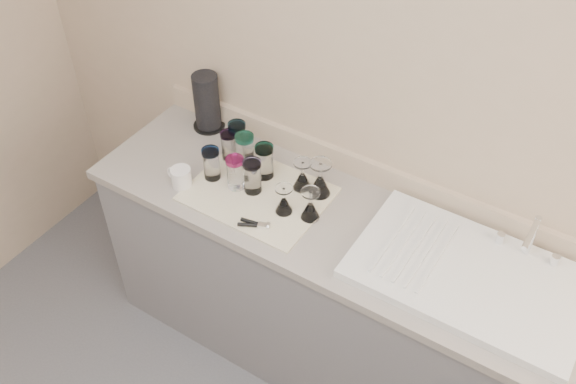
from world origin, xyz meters
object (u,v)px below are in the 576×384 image
Objects in this scene: goblet_front_right at (310,208)px; can_opener at (255,224)px; tumbler_blue at (235,172)px; paper_towel_roll at (207,102)px; tumbler_teal at (229,145)px; white_mug at (181,177)px; sink_unit at (469,275)px; goblet_front_left at (284,203)px; tumbler_purple at (264,161)px; tumbler_cyan at (245,151)px; tumbler_extra at (237,138)px; tumbler_magenta at (211,163)px; goblet_back_right at (320,183)px; tumbler_lavender at (252,176)px; goblet_back_left at (302,179)px.

can_opener is (-0.16, -0.16, -0.04)m from goblet_front_right.
tumbler_blue is 0.54× the size of paper_towel_roll.
tumbler_teal is 0.25m from white_mug.
paper_towel_roll reaches higher than tumbler_blue.
goblet_front_right is at bearing -176.08° from sink_unit.
goblet_front_left is 0.11m from goblet_front_right.
tumbler_cyan is at bearing 173.42° from tumbler_purple.
tumbler_purple reaches higher than tumbler_blue.
tumbler_extra is 0.42m from goblet_front_left.
tumbler_magenta is (-0.07, -0.14, -0.01)m from tumbler_cyan.
tumbler_purple is 0.97× the size of goblet_back_right.
goblet_front_right is (0.47, -0.17, -0.03)m from tumbler_extra.
tumbler_blue is at bearing -118.17° from tumbler_purple.
tumbler_teal is at bearing 96.14° from tumbler_magenta.
goblet_back_right is 0.68m from paper_towel_roll.
goblet_front_right is at bearing -20.44° from tumbler_extra.
sink_unit reaches higher than tumbler_lavender.
goblet_back_right is 1.29× the size of can_opener.
sink_unit is 6.66× the size of can_opener.
tumbler_blue is 1.24× the size of white_mug.
tumbler_teal is 0.84× the size of goblet_back_right.
tumbler_cyan is 0.11m from tumbler_purple.
tumbler_blue is 0.34m from goblet_back_right.
goblet_front_left is 0.14m from can_opener.
sink_unit reaches higher than tumbler_magenta.
can_opener is at bearing -24.45° from tumbler_magenta.
can_opener is (-0.12, -0.29, -0.05)m from goblet_back_right.
sink_unit is 3.03× the size of paper_towel_roll.
goblet_back_left is 1.10× the size of goblet_front_left.
goblet_front_left is at bearing -11.37° from tumbler_lavender.
tumbler_lavender is 0.50m from paper_towel_roll.
goblet_back_left is 1.01× the size of goblet_front_right.
tumbler_blue is 0.92× the size of goblet_back_right.
tumbler_cyan is at bearing -2.87° from tumbler_teal.
tumbler_blue is 0.23m from white_mug.
paper_towel_roll reaches higher than goblet_front_left.
paper_towel_roll reaches higher than sink_unit.
tumbler_teal is at bearing 175.83° from sink_unit.
tumbler_teal is 0.87× the size of tumbler_purple.
goblet_front_left is at bearing -22.05° from tumbler_teal.
goblet_front_left is at bearing -26.08° from paper_towel_roll.
tumbler_lavender is 0.99× the size of tumbler_extra.
tumbler_lavender is at bearing 24.92° from white_mug.
goblet_front_right is 0.75m from paper_towel_roll.
tumbler_purple is 1.07× the size of tumbler_magenta.
goblet_back_right is 0.32m from can_opener.
goblet_back_left reaches higher than can_opener.
paper_towel_roll reaches higher than tumbler_extra.
tumbler_purple reaches higher than tumbler_teal.
tumbler_extra is 0.96× the size of goblet_back_right.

